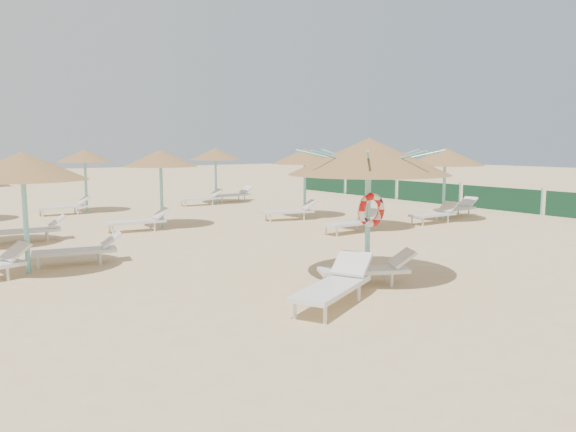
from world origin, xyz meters
TOP-DOWN VIEW (x-y plane):
  - ground at (0.00, 0.00)m, footprint 120.00×120.00m
  - main_palapa at (0.47, 0.18)m, footprint 3.34×3.34m
  - lounger_main_a at (-1.26, -0.80)m, footprint 2.32×1.58m
  - lounger_main_b at (0.29, -0.09)m, footprint 2.01×1.42m
  - palapa_field at (1.42, 9.45)m, footprint 19.32×13.29m
  - windbreak_fence at (14.00, 9.96)m, footprint 0.08×19.84m

SIDE VIEW (x-z plane):
  - ground at x=0.00m, z-range 0.00..0.00m
  - lounger_main_b at x=0.29m, z-range -0.02..0.70m
  - lounger_main_a at x=-1.26m, z-range -0.02..0.80m
  - windbreak_fence at x=14.00m, z-range -0.05..1.05m
  - palapa_field at x=1.42m, z-range 0.94..3.66m
  - main_palapa at x=0.47m, z-range 1.11..4.10m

